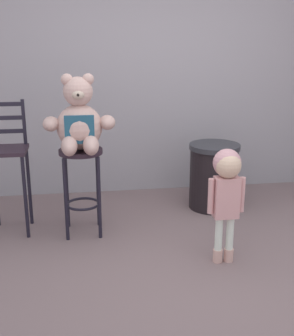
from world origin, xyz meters
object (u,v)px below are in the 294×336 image
object	(u,v)px
bar_stool_with_teddy	(82,174)
trash_bin	(213,176)
bar_chair_empty	(7,159)
teddy_bear	(79,123)
child_walking	(227,182)

from	to	relation	value
bar_stool_with_teddy	trash_bin	xyz separation A→B (m)	(1.35, 0.44, -0.22)
trash_bin	bar_chair_empty	size ratio (longest dim) A/B	0.57
teddy_bear	bar_chair_empty	xyz separation A→B (m)	(-0.65, 0.17, -0.35)
trash_bin	bar_stool_with_teddy	bearing A→B (deg)	-162.10
teddy_bear	child_walking	xyz separation A→B (m)	(1.10, -0.69, -0.36)
teddy_bear	bar_chair_empty	bearing A→B (deg)	165.07
child_walking	bar_chair_empty	world-z (taller)	bar_chair_empty
trash_bin	teddy_bear	bearing A→B (deg)	-160.91
teddy_bear	trash_bin	world-z (taller)	teddy_bear
child_walking	bar_chair_empty	size ratio (longest dim) A/B	0.77
teddy_bear	trash_bin	xyz separation A→B (m)	(1.35, 0.47, -0.69)
bar_stool_with_teddy	child_walking	world-z (taller)	child_walking
bar_chair_empty	trash_bin	bearing A→B (deg)	8.34
bar_stool_with_teddy	bar_chair_empty	xyz separation A→B (m)	(-0.65, 0.14, 0.12)
child_walking	teddy_bear	bearing A→B (deg)	47.99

